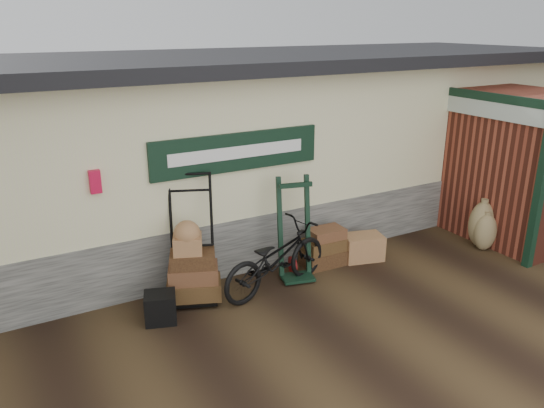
# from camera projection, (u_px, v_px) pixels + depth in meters

# --- Properties ---
(ground) EXTENTS (80.00, 80.00, 0.00)m
(ground) POSITION_uv_depth(u_px,v_px,m) (289.00, 297.00, 7.55)
(ground) COLOR black
(ground) RESTS_ON ground
(station_building) EXTENTS (14.40, 4.10, 3.20)m
(station_building) POSITION_uv_depth(u_px,v_px,m) (209.00, 148.00, 9.27)
(station_building) COLOR #4C4C47
(station_building) RESTS_ON ground
(brick_outbuilding) EXTENTS (1.71, 4.51, 2.62)m
(brick_outbuilding) POSITION_uv_depth(u_px,v_px,m) (465.00, 153.00, 10.27)
(brick_outbuilding) COLOR maroon
(brick_outbuilding) RESTS_ON ground
(porter_trolley) EXTENTS (1.08, 0.96, 1.79)m
(porter_trolley) POSITION_uv_depth(u_px,v_px,m) (192.00, 237.00, 7.33)
(porter_trolley) COLOR black
(porter_trolley) RESTS_ON ground
(green_barrow) EXTENTS (0.66, 0.60, 1.56)m
(green_barrow) POSITION_uv_depth(u_px,v_px,m) (295.00, 229.00, 7.91)
(green_barrow) COLOR black
(green_barrow) RESTS_ON ground
(suitcase_stack) EXTENTS (0.72, 0.47, 0.62)m
(suitcase_stack) POSITION_uv_depth(u_px,v_px,m) (324.00, 246.00, 8.46)
(suitcase_stack) COLOR #351D11
(suitcase_stack) RESTS_ON ground
(wicker_hamper) EXTENTS (0.72, 0.57, 0.42)m
(wicker_hamper) POSITION_uv_depth(u_px,v_px,m) (363.00, 247.00, 8.69)
(wicker_hamper) COLOR brown
(wicker_hamper) RESTS_ON ground
(black_trunk) EXTENTS (0.49, 0.45, 0.40)m
(black_trunk) POSITION_uv_depth(u_px,v_px,m) (160.00, 308.00, 6.88)
(black_trunk) COLOR black
(black_trunk) RESTS_ON ground
(bicycle) EXTENTS (1.08, 1.99, 1.10)m
(bicycle) POSITION_uv_depth(u_px,v_px,m) (276.00, 255.00, 7.58)
(bicycle) COLOR black
(bicycle) RESTS_ON ground
(burlap_sack_left) EXTENTS (0.58, 0.52, 0.81)m
(burlap_sack_left) POSITION_uv_depth(u_px,v_px,m) (482.00, 224.00, 9.14)
(burlap_sack_left) COLOR olive
(burlap_sack_left) RESTS_ON ground
(burlap_sack_right) EXTENTS (0.43, 0.37, 0.65)m
(burlap_sack_right) POSITION_uv_depth(u_px,v_px,m) (485.00, 232.00, 9.01)
(burlap_sack_right) COLOR olive
(burlap_sack_right) RESTS_ON ground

